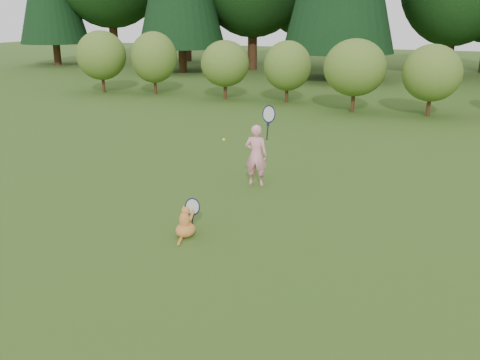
% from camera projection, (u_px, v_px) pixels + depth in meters
% --- Properties ---
extents(ground, '(100.00, 100.00, 0.00)m').
position_uv_depth(ground, '(211.00, 231.00, 9.13)').
color(ground, '#2F4D15').
rests_on(ground, ground).
extents(shrub_row, '(28.00, 3.00, 2.80)m').
position_uv_depth(shrub_row, '(358.00, 72.00, 20.17)').
color(shrub_row, '#526820').
rests_on(shrub_row, ground).
extents(child, '(0.75, 0.44, 1.98)m').
position_uv_depth(child, '(256.00, 154.00, 11.35)').
color(child, pink).
rests_on(child, ground).
extents(cat, '(0.40, 0.71, 0.73)m').
position_uv_depth(cat, '(186.00, 220.00, 8.84)').
color(cat, '#B76D23').
rests_on(cat, ground).
extents(tennis_ball, '(0.06, 0.06, 0.06)m').
position_uv_depth(tennis_ball, '(224.00, 140.00, 10.87)').
color(tennis_ball, yellow).
rests_on(tennis_ball, ground).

